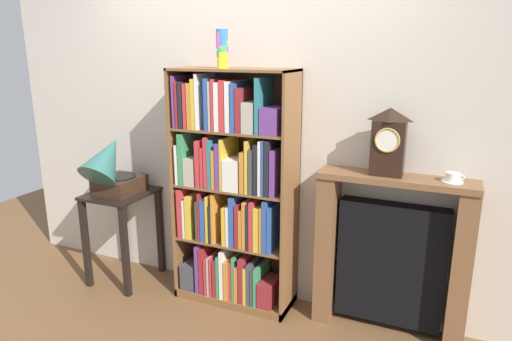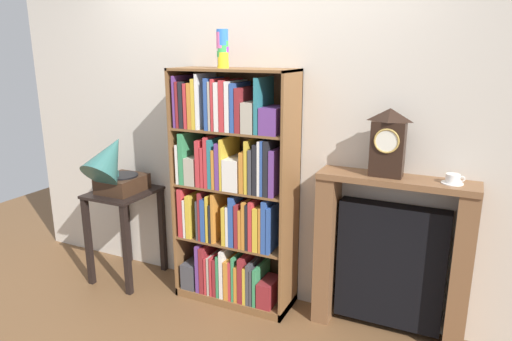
{
  "view_description": "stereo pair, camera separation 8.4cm",
  "coord_description": "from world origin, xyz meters",
  "px_view_note": "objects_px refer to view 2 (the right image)",
  "views": [
    {
      "loc": [
        1.41,
        -2.7,
        1.86
      ],
      "look_at": [
        0.17,
        0.11,
        1.04
      ],
      "focal_mm": 31.94,
      "sensor_mm": 36.0,
      "label": 1
    },
    {
      "loc": [
        1.49,
        -2.66,
        1.86
      ],
      "look_at": [
        0.17,
        0.11,
        1.04
      ],
      "focal_mm": 31.94,
      "sensor_mm": 36.0,
      "label": 2
    }
  ],
  "objects_px": {
    "side_table_left": "(125,215)",
    "teacup_with_saucer": "(453,179)",
    "bookshelf": "(232,196)",
    "fireplace_mantel": "(390,258)",
    "cup_stack": "(223,49)",
    "mantel_clock": "(388,143)",
    "gramophone": "(113,165)"
  },
  "relations": [
    {
      "from": "bookshelf",
      "to": "mantel_clock",
      "type": "xyz_separation_m",
      "value": [
        1.06,
        0.06,
        0.48
      ]
    },
    {
      "from": "bookshelf",
      "to": "cup_stack",
      "type": "bearing_deg",
      "value": -156.2
    },
    {
      "from": "fireplace_mantel",
      "to": "mantel_clock",
      "type": "distance_m",
      "value": 0.77
    },
    {
      "from": "side_table_left",
      "to": "teacup_with_saucer",
      "type": "relative_size",
      "value": 5.76
    },
    {
      "from": "teacup_with_saucer",
      "to": "cup_stack",
      "type": "bearing_deg",
      "value": -176.77
    },
    {
      "from": "fireplace_mantel",
      "to": "teacup_with_saucer",
      "type": "distance_m",
      "value": 0.66
    },
    {
      "from": "gramophone",
      "to": "teacup_with_saucer",
      "type": "distance_m",
      "value": 2.42
    },
    {
      "from": "fireplace_mantel",
      "to": "cup_stack",
      "type": "bearing_deg",
      "value": -174.95
    },
    {
      "from": "cup_stack",
      "to": "side_table_left",
      "type": "xyz_separation_m",
      "value": [
        -0.91,
        -0.05,
        -1.31
      ]
    },
    {
      "from": "bookshelf",
      "to": "fireplace_mantel",
      "type": "height_order",
      "value": "bookshelf"
    },
    {
      "from": "side_table_left",
      "to": "fireplace_mantel",
      "type": "distance_m",
      "value": 2.09
    },
    {
      "from": "cup_stack",
      "to": "teacup_with_saucer",
      "type": "xyz_separation_m",
      "value": [
        1.49,
        0.08,
        -0.74
      ]
    },
    {
      "from": "mantel_clock",
      "to": "fireplace_mantel",
      "type": "bearing_deg",
      "value": 17.88
    },
    {
      "from": "bookshelf",
      "to": "gramophone",
      "type": "relative_size",
      "value": 3.25
    },
    {
      "from": "bookshelf",
      "to": "cup_stack",
      "type": "height_order",
      "value": "cup_stack"
    },
    {
      "from": "side_table_left",
      "to": "gramophone",
      "type": "xyz_separation_m",
      "value": [
        0.0,
        -0.09,
        0.44
      ]
    },
    {
      "from": "gramophone",
      "to": "bookshelf",
      "type": "bearing_deg",
      "value": 9.17
    },
    {
      "from": "gramophone",
      "to": "mantel_clock",
      "type": "relative_size",
      "value": 1.25
    },
    {
      "from": "cup_stack",
      "to": "fireplace_mantel",
      "type": "relative_size",
      "value": 0.23
    },
    {
      "from": "mantel_clock",
      "to": "gramophone",
      "type": "bearing_deg",
      "value": -173.88
    },
    {
      "from": "bookshelf",
      "to": "gramophone",
      "type": "height_order",
      "value": "bookshelf"
    },
    {
      "from": "side_table_left",
      "to": "gramophone",
      "type": "height_order",
      "value": "gramophone"
    },
    {
      "from": "cup_stack",
      "to": "teacup_with_saucer",
      "type": "distance_m",
      "value": 1.67
    },
    {
      "from": "side_table_left",
      "to": "mantel_clock",
      "type": "distance_m",
      "value": 2.16
    },
    {
      "from": "teacup_with_saucer",
      "to": "side_table_left",
      "type": "bearing_deg",
      "value": -176.82
    },
    {
      "from": "cup_stack",
      "to": "fireplace_mantel",
      "type": "xyz_separation_m",
      "value": [
        1.17,
        0.1,
        -1.32
      ]
    },
    {
      "from": "fireplace_mantel",
      "to": "teacup_with_saucer",
      "type": "height_order",
      "value": "teacup_with_saucer"
    },
    {
      "from": "bookshelf",
      "to": "side_table_left",
      "type": "relative_size",
      "value": 2.3
    },
    {
      "from": "side_table_left",
      "to": "fireplace_mantel",
      "type": "bearing_deg",
      "value": 4.2
    },
    {
      "from": "mantel_clock",
      "to": "teacup_with_saucer",
      "type": "xyz_separation_m",
      "value": [
        0.39,
        0.0,
        -0.19
      ]
    },
    {
      "from": "teacup_with_saucer",
      "to": "gramophone",
      "type": "bearing_deg",
      "value": -174.8
    },
    {
      "from": "side_table_left",
      "to": "teacup_with_saucer",
      "type": "height_order",
      "value": "teacup_with_saucer"
    }
  ]
}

